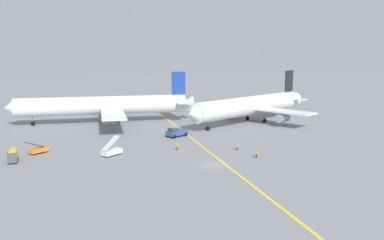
{
  "coord_description": "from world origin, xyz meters",
  "views": [
    {
      "loc": [
        -32.97,
        -68.06,
        21.46
      ],
      "look_at": [
        7.25,
        28.57,
        4.0
      ],
      "focal_mm": 37.67,
      "sensor_mm": 36.0,
      "label": 1
    }
  ],
  "objects_px": {
    "ground_crew_ramp_agent_by_cones": "(256,154)",
    "pushback_tug": "(176,132)",
    "gse_stair_truck_yellow": "(112,151)",
    "gse_belt_loader_portside": "(38,150)",
    "ground_crew_wing_walker_right": "(177,147)",
    "airliner_being_pushed": "(250,106)",
    "airliner_at_gate_left": "(104,106)",
    "gse_fuel_bowser_stubby": "(12,155)",
    "ground_crew_marshaller_foreground": "(237,146)"
  },
  "relations": [
    {
      "from": "airliner_at_gate_left",
      "to": "gse_fuel_bowser_stubby",
      "type": "xyz_separation_m",
      "value": [
        -25.41,
        -38.18,
        -4.11
      ]
    },
    {
      "from": "airliner_at_gate_left",
      "to": "ground_crew_marshaller_foreground",
      "type": "height_order",
      "value": "airliner_at_gate_left"
    },
    {
      "from": "airliner_at_gate_left",
      "to": "ground_crew_marshaller_foreground",
      "type": "distance_m",
      "value": 51.54
    },
    {
      "from": "gse_stair_truck_yellow",
      "to": "ground_crew_wing_walker_right",
      "type": "distance_m",
      "value": 14.47
    },
    {
      "from": "airliner_at_gate_left",
      "to": "ground_crew_marshaller_foreground",
      "type": "relative_size",
      "value": 34.45
    },
    {
      "from": "airliner_at_gate_left",
      "to": "gse_stair_truck_yellow",
      "type": "xyz_separation_m",
      "value": [
        -6.12,
        -40.89,
        -4.41
      ]
    },
    {
      "from": "airliner_at_gate_left",
      "to": "gse_fuel_bowser_stubby",
      "type": "height_order",
      "value": "airliner_at_gate_left"
    },
    {
      "from": "ground_crew_marshaller_foreground",
      "to": "ground_crew_ramp_agent_by_cones",
      "type": "distance_m",
      "value": 7.49
    },
    {
      "from": "gse_stair_truck_yellow",
      "to": "ground_crew_wing_walker_right",
      "type": "relative_size",
      "value": 3.04
    },
    {
      "from": "airliner_being_pushed",
      "to": "gse_stair_truck_yellow",
      "type": "height_order",
      "value": "airliner_being_pushed"
    },
    {
      "from": "ground_crew_marshaller_foreground",
      "to": "airliner_at_gate_left",
      "type": "bearing_deg",
      "value": 113.82
    },
    {
      "from": "gse_fuel_bowser_stubby",
      "to": "ground_crew_wing_walker_right",
      "type": "distance_m",
      "value": 33.93
    },
    {
      "from": "airliner_being_pushed",
      "to": "gse_belt_loader_portside",
      "type": "height_order",
      "value": "airliner_being_pushed"
    },
    {
      "from": "pushback_tug",
      "to": "ground_crew_wing_walker_right",
      "type": "distance_m",
      "value": 14.81
    },
    {
      "from": "ground_crew_marshaller_foreground",
      "to": "pushback_tug",
      "type": "bearing_deg",
      "value": 111.24
    },
    {
      "from": "gse_stair_truck_yellow",
      "to": "ground_crew_ramp_agent_by_cones",
      "type": "height_order",
      "value": "gse_stair_truck_yellow"
    },
    {
      "from": "gse_belt_loader_portside",
      "to": "ground_crew_wing_walker_right",
      "type": "bearing_deg",
      "value": -17.04
    },
    {
      "from": "airliner_at_gate_left",
      "to": "gse_fuel_bowser_stubby",
      "type": "relative_size",
      "value": 11.48
    },
    {
      "from": "gse_belt_loader_portside",
      "to": "gse_stair_truck_yellow",
      "type": "bearing_deg",
      "value": -28.87
    },
    {
      "from": "ground_crew_wing_walker_right",
      "to": "ground_crew_ramp_agent_by_cones",
      "type": "distance_m",
      "value": 17.97
    },
    {
      "from": "gse_stair_truck_yellow",
      "to": "airliner_being_pushed",
      "type": "bearing_deg",
      "value": 26.85
    },
    {
      "from": "ground_crew_ramp_agent_by_cones",
      "to": "pushback_tug",
      "type": "bearing_deg",
      "value": 106.31
    },
    {
      "from": "pushback_tug",
      "to": "gse_belt_loader_portside",
      "type": "distance_m",
      "value": 34.17
    },
    {
      "from": "airliner_at_gate_left",
      "to": "gse_belt_loader_portside",
      "type": "height_order",
      "value": "airliner_at_gate_left"
    },
    {
      "from": "pushback_tug",
      "to": "ground_crew_marshaller_foreground",
      "type": "bearing_deg",
      "value": -68.76
    },
    {
      "from": "gse_belt_loader_portside",
      "to": "gse_fuel_bowser_stubby",
      "type": "relative_size",
      "value": 0.97
    },
    {
      "from": "pushback_tug",
      "to": "ground_crew_ramp_agent_by_cones",
      "type": "xyz_separation_m",
      "value": [
        7.78,
        -26.59,
        -0.31
      ]
    },
    {
      "from": "gse_fuel_bowser_stubby",
      "to": "ground_crew_marshaller_foreground",
      "type": "distance_m",
      "value": 46.98
    },
    {
      "from": "airliner_being_pushed",
      "to": "ground_crew_ramp_agent_by_cones",
      "type": "distance_m",
      "value": 43.67
    },
    {
      "from": "airliner_being_pushed",
      "to": "gse_stair_truck_yellow",
      "type": "bearing_deg",
      "value": -153.15
    },
    {
      "from": "airliner_being_pushed",
      "to": "ground_crew_marshaller_foreground",
      "type": "xyz_separation_m",
      "value": [
        -21.42,
        -30.51,
        -4.39
      ]
    },
    {
      "from": "airliner_at_gate_left",
      "to": "ground_crew_ramp_agent_by_cones",
      "type": "relative_size",
      "value": 33.3
    },
    {
      "from": "gse_belt_loader_portside",
      "to": "gse_fuel_bowser_stubby",
      "type": "height_order",
      "value": "gse_belt_loader_portside"
    },
    {
      "from": "gse_stair_truck_yellow",
      "to": "ground_crew_ramp_agent_by_cones",
      "type": "xyz_separation_m",
      "value": [
        27.21,
        -13.56,
        -0.14
      ]
    },
    {
      "from": "gse_fuel_bowser_stubby",
      "to": "airliner_at_gate_left",
      "type": "bearing_deg",
      "value": 56.35
    },
    {
      "from": "gse_stair_truck_yellow",
      "to": "gse_fuel_bowser_stubby",
      "type": "bearing_deg",
      "value": 171.99
    },
    {
      "from": "pushback_tug",
      "to": "ground_crew_wing_walker_right",
      "type": "relative_size",
      "value": 5.37
    },
    {
      "from": "airliner_at_gate_left",
      "to": "gse_fuel_bowser_stubby",
      "type": "bearing_deg",
      "value": -123.65
    },
    {
      "from": "gse_belt_loader_portside",
      "to": "ground_crew_ramp_agent_by_cones",
      "type": "height_order",
      "value": "gse_belt_loader_portside"
    },
    {
      "from": "airliner_at_gate_left",
      "to": "gse_belt_loader_portside",
      "type": "bearing_deg",
      "value": -121.84
    },
    {
      "from": "airliner_being_pushed",
      "to": "ground_crew_marshaller_foreground",
      "type": "distance_m",
      "value": 37.54
    },
    {
      "from": "ground_crew_ramp_agent_by_cones",
      "to": "ground_crew_marshaller_foreground",
      "type": "bearing_deg",
      "value": 92.7
    },
    {
      "from": "pushback_tug",
      "to": "ground_crew_marshaller_foreground",
      "type": "height_order",
      "value": "pushback_tug"
    },
    {
      "from": "ground_crew_marshaller_foreground",
      "to": "gse_stair_truck_yellow",
      "type": "bearing_deg",
      "value": 167.25
    },
    {
      "from": "gse_stair_truck_yellow",
      "to": "gse_fuel_bowser_stubby",
      "type": "relative_size",
      "value": 0.99
    },
    {
      "from": "airliner_being_pushed",
      "to": "gse_fuel_bowser_stubby",
      "type": "relative_size",
      "value": 10.21
    },
    {
      "from": "ground_crew_ramp_agent_by_cones",
      "to": "gse_stair_truck_yellow",
      "type": "bearing_deg",
      "value": 153.51
    },
    {
      "from": "gse_stair_truck_yellow",
      "to": "pushback_tug",
      "type": "bearing_deg",
      "value": 33.85
    },
    {
      "from": "gse_belt_loader_portside",
      "to": "ground_crew_wing_walker_right",
      "type": "height_order",
      "value": "gse_belt_loader_portside"
    },
    {
      "from": "airliner_at_gate_left",
      "to": "ground_crew_ramp_agent_by_cones",
      "type": "height_order",
      "value": "airliner_at_gate_left"
    }
  ]
}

